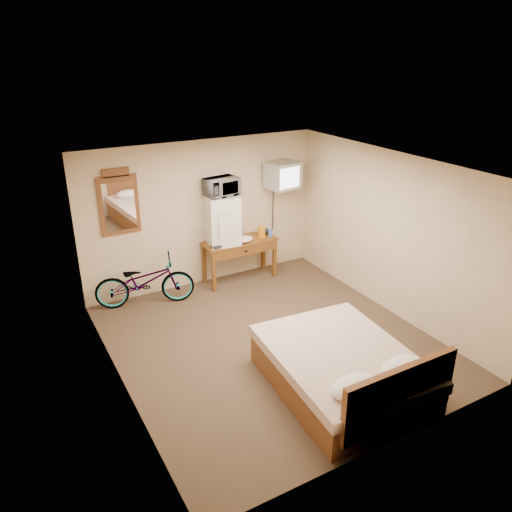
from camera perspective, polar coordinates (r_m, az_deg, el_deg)
name	(u,v)px	position (r m, az deg, el deg)	size (l,w,h in m)	color
room	(272,261)	(6.63, 1.88, -0.61)	(4.60, 4.64, 2.50)	#413020
desk	(241,248)	(8.74, -1.77, 0.97)	(1.31, 0.52, 0.75)	brown
mini_fridge	(222,220)	(8.46, -3.85, 4.15)	(0.59, 0.57, 0.85)	white
microwave	(222,187)	(8.29, -3.96, 7.89)	(0.54, 0.36, 0.30)	white
snack_bag	(261,232)	(8.80, 0.63, 2.79)	(0.11, 0.07, 0.22)	orange
blue_cup	(270,233)	(8.88, 1.63, 2.66)	(0.07, 0.07, 0.13)	#3C6ECF
cloth_cream	(243,239)	(8.63, -1.44, 1.93)	(0.33, 0.26, 0.10)	silver
cloth_dark_a	(217,246)	(8.38, -4.50, 1.16)	(0.23, 0.18, 0.09)	black
cloth_dark_b	(266,231)	(9.03, 1.12, 2.87)	(0.19, 0.16, 0.09)	black
crt_television	(283,175)	(8.79, 3.07, 9.21)	(0.59, 0.64, 0.46)	black
wall_mirror	(119,203)	(7.99, -15.40, 5.88)	(0.61, 0.04, 1.04)	brown
bicycle	(145,281)	(8.18, -12.61, -2.83)	(0.55, 1.57, 0.83)	black
bed	(344,371)	(6.24, 10.06, -12.79)	(1.70, 2.16, 0.90)	brown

